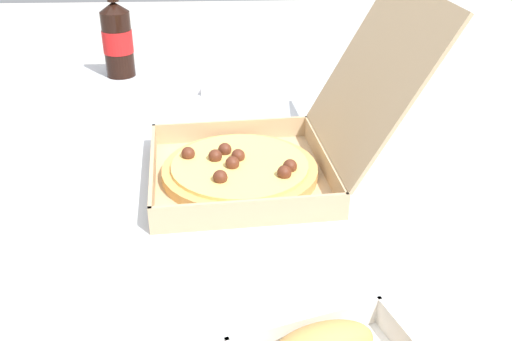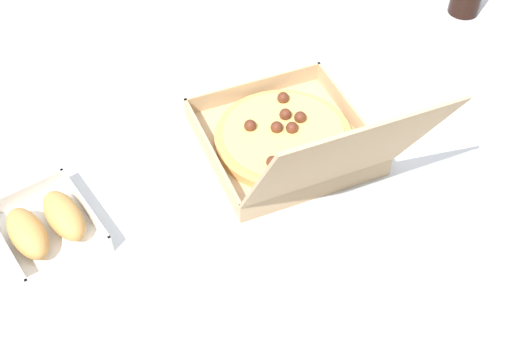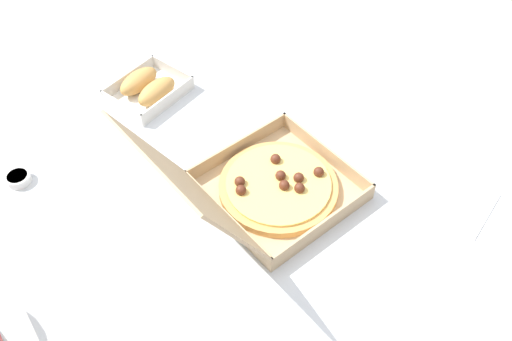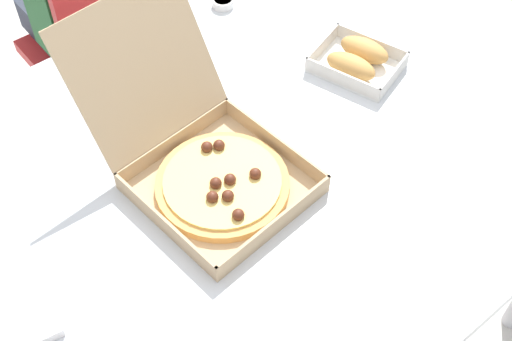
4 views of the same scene
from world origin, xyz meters
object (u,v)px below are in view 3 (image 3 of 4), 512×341
Objects in this scene: paper_menu at (442,195)px; dipping_sauce_cup at (18,178)px; napkin_pile at (429,338)px; bread_side_box at (148,88)px; pizza_box_open at (265,187)px.

paper_menu is 3.75× the size of dipping_sauce_cup.
paper_menu is at bearing -51.17° from napkin_pile.
bread_side_box reaches higher than napkin_pile.
pizza_box_open is 0.44m from napkin_pile.
dipping_sauce_cup is at bearing 33.90° from paper_menu.
napkin_pile is at bearing -148.72° from dipping_sauce_cup.
pizza_box_open is at bearing -173.92° from bread_side_box.
bread_side_box is 2.06× the size of napkin_pile.
pizza_box_open is 0.56m from dipping_sauce_cup.
paper_menu is 0.96m from dipping_sauce_cup.
pizza_box_open is 0.46m from bread_side_box.
bread_side_box is at bearing 6.64° from napkin_pile.
dipping_sauce_cup is (0.58, 0.76, 0.01)m from paper_menu.
dipping_sauce_cup is at bearing 49.92° from pizza_box_open.
pizza_box_open reaches higher than bread_side_box.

